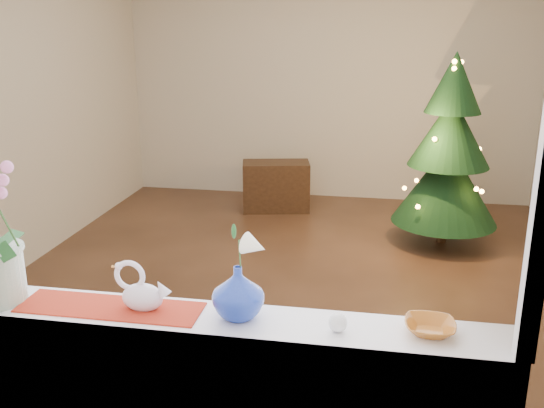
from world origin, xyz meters
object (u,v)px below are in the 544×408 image
(paperweight, at_px, (338,323))
(blue_vase, at_px, (238,288))
(amber_dish, at_px, (430,328))
(side_table, at_px, (276,186))
(xmas_tree, at_px, (449,151))
(swan, at_px, (142,287))

(paperweight, bearing_deg, blue_vase, 173.41)
(amber_dish, height_order, side_table, amber_dish)
(blue_vase, relative_size, paperweight, 3.40)
(blue_vase, distance_m, amber_dish, 0.69)
(blue_vase, height_order, side_table, blue_vase)
(paperweight, xyz_separation_m, side_table, (-0.96, 4.26, -0.69))
(paperweight, relative_size, xmas_tree, 0.04)
(xmas_tree, xyz_separation_m, side_table, (-1.68, 0.71, -0.60))
(swan, distance_m, blue_vase, 0.37)
(amber_dish, bearing_deg, side_table, 106.82)
(amber_dish, distance_m, side_table, 4.45)
(blue_vase, relative_size, xmas_tree, 0.13)
(swan, relative_size, paperweight, 3.22)
(blue_vase, xyz_separation_m, xmas_tree, (1.08, 3.50, -0.17))
(blue_vase, height_order, xmas_tree, xmas_tree)
(amber_dish, height_order, xmas_tree, xmas_tree)
(xmas_tree, bearing_deg, swan, -112.48)
(paperweight, height_order, xmas_tree, xmas_tree)
(blue_vase, xyz_separation_m, amber_dish, (0.68, 0.00, -0.10))
(side_table, bearing_deg, blue_vase, -94.04)
(swan, relative_size, blue_vase, 0.95)
(swan, relative_size, side_table, 0.31)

